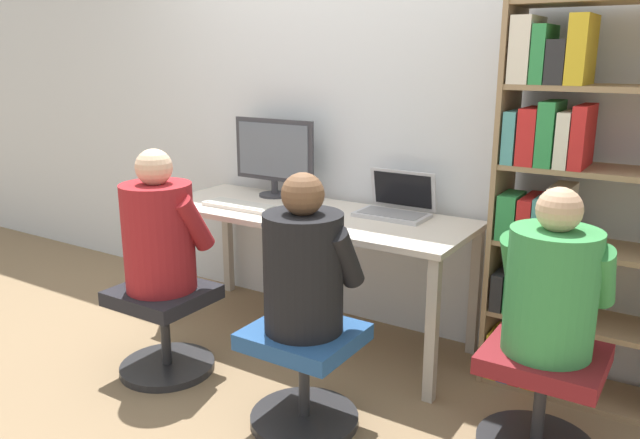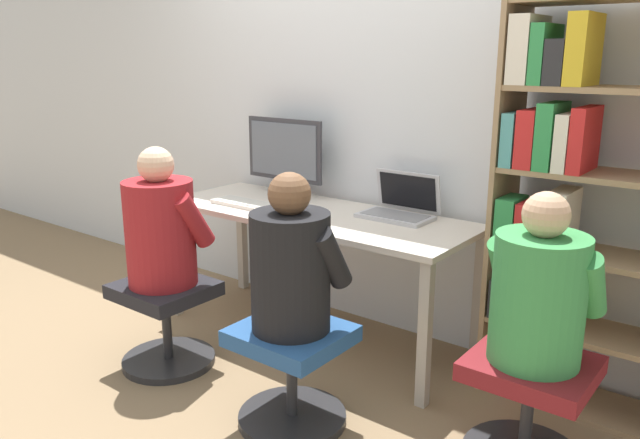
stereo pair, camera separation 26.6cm
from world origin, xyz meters
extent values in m
plane|color=#846B4C|center=(0.00, 0.00, 0.00)|extent=(14.00, 14.00, 0.00)
cube|color=silver|center=(0.00, 0.72, 1.30)|extent=(10.00, 0.05, 2.60)
cube|color=beige|center=(0.00, 0.33, 0.71)|extent=(1.77, 0.65, 0.03)
cube|color=#ADA497|center=(-0.85, 0.04, 0.35)|extent=(0.05, 0.05, 0.69)
cube|color=#ADA497|center=(0.85, 0.04, 0.35)|extent=(0.05, 0.05, 0.69)
cube|color=#ADA497|center=(-0.85, 0.61, 0.35)|extent=(0.05, 0.05, 0.69)
cube|color=#ADA497|center=(0.85, 0.61, 0.35)|extent=(0.05, 0.05, 0.69)
cylinder|color=#333338|center=(-0.39, 0.54, 0.73)|extent=(0.19, 0.19, 0.01)
cylinder|color=#333338|center=(-0.39, 0.54, 0.78)|extent=(0.04, 0.04, 0.08)
cube|color=#333338|center=(-0.39, 0.54, 1.00)|extent=(0.55, 0.02, 0.37)
cube|color=slate|center=(-0.39, 0.53, 1.00)|extent=(0.50, 0.01, 0.32)
cube|color=#B7B7BC|center=(0.42, 0.47, 0.73)|extent=(0.38, 0.21, 0.02)
cube|color=gray|center=(0.42, 0.47, 0.74)|extent=(0.33, 0.17, 0.00)
cube|color=#B7B7BC|center=(0.42, 0.59, 0.85)|extent=(0.38, 0.05, 0.21)
cube|color=black|center=(0.42, 0.59, 0.85)|extent=(0.33, 0.04, 0.18)
cube|color=silver|center=(-0.38, 0.20, 0.73)|extent=(0.44, 0.16, 0.02)
cube|color=#BAB8AD|center=(-0.38, 0.20, 0.75)|extent=(0.40, 0.12, 0.00)
ellipsoid|color=#99999E|center=(-0.08, 0.22, 0.74)|extent=(0.07, 0.10, 0.03)
cylinder|color=#262628|center=(-0.38, -0.41, 0.02)|extent=(0.47, 0.47, 0.04)
cylinder|color=#262628|center=(-0.38, -0.41, 0.20)|extent=(0.05, 0.05, 0.33)
cube|color=black|center=(-0.38, -0.41, 0.41)|extent=(0.44, 0.41, 0.07)
cylinder|color=#262628|center=(0.46, -0.42, 0.02)|extent=(0.47, 0.47, 0.04)
cylinder|color=#262628|center=(0.46, -0.42, 0.20)|extent=(0.05, 0.05, 0.33)
cube|color=#234C84|center=(0.46, -0.42, 0.41)|extent=(0.44, 0.41, 0.07)
cylinder|color=maroon|center=(-0.38, -0.41, 0.70)|extent=(0.34, 0.34, 0.52)
sphere|color=beige|center=(-0.38, -0.41, 1.04)|extent=(0.17, 0.17, 0.17)
cylinder|color=maroon|center=(-0.54, -0.33, 0.78)|extent=(0.10, 0.23, 0.29)
cylinder|color=maroon|center=(-0.22, -0.33, 0.78)|extent=(0.10, 0.23, 0.29)
cylinder|color=black|center=(0.46, -0.42, 0.69)|extent=(0.33, 0.33, 0.50)
sphere|color=brown|center=(0.46, -0.42, 1.02)|extent=(0.17, 0.17, 0.17)
cylinder|color=black|center=(0.31, -0.35, 0.76)|extent=(0.09, 0.22, 0.28)
cylinder|color=black|center=(0.62, -0.35, 0.76)|extent=(0.09, 0.22, 0.28)
cube|color=#997A56|center=(0.99, 0.49, 0.89)|extent=(0.02, 0.33, 1.78)
cube|color=#997A56|center=(1.40, 0.49, 0.01)|extent=(0.81, 0.31, 0.02)
cube|color=#997A56|center=(1.40, 0.49, 0.36)|extent=(0.81, 0.31, 0.02)
cube|color=#997A56|center=(1.40, 0.49, 0.71)|extent=(0.81, 0.31, 0.02)
cube|color=#997A56|center=(1.40, 0.49, 1.06)|extent=(0.81, 0.31, 0.02)
cube|color=#997A56|center=(1.40, 0.49, 1.41)|extent=(0.81, 0.31, 0.02)
cube|color=gold|center=(1.04, 0.43, 0.14)|extent=(0.06, 0.20, 0.23)
cube|color=#1E4C9E|center=(1.10, 0.43, 0.12)|extent=(0.05, 0.20, 0.20)
cube|color=red|center=(1.15, 0.46, 0.13)|extent=(0.05, 0.25, 0.21)
cube|color=orange|center=(1.22, 0.46, 0.12)|extent=(0.08, 0.26, 0.20)
cube|color=#262628|center=(1.04, 0.44, 0.46)|extent=(0.06, 0.23, 0.18)
cube|color=#2D8C47|center=(1.11, 0.46, 0.49)|extent=(0.07, 0.26, 0.22)
cube|color=red|center=(1.17, 0.46, 0.50)|extent=(0.05, 0.27, 0.25)
cube|color=orange|center=(1.25, 0.46, 0.52)|extent=(0.08, 0.27, 0.30)
cube|color=#2D8C47|center=(1.05, 0.42, 0.83)|extent=(0.08, 0.18, 0.21)
cube|color=red|center=(1.13, 0.46, 0.82)|extent=(0.06, 0.26, 0.20)
cube|color=teal|center=(1.19, 0.42, 0.83)|extent=(0.04, 0.19, 0.21)
cube|color=silver|center=(1.26, 0.45, 0.86)|extent=(0.09, 0.24, 0.26)
cube|color=teal|center=(1.04, 0.46, 1.19)|extent=(0.05, 0.27, 0.23)
cube|color=red|center=(1.11, 0.44, 1.20)|extent=(0.08, 0.23, 0.25)
cube|color=#2D8C47|center=(1.19, 0.45, 1.21)|extent=(0.07, 0.24, 0.28)
cube|color=silver|center=(1.26, 0.43, 1.19)|extent=(0.05, 0.21, 0.24)
cube|color=red|center=(1.32, 0.47, 1.21)|extent=(0.06, 0.27, 0.27)
cube|color=silver|center=(1.05, 0.47, 1.57)|extent=(0.09, 0.27, 0.28)
cube|color=#2D8C47|center=(1.13, 0.46, 1.55)|extent=(0.06, 0.25, 0.25)
cube|color=#262628|center=(1.20, 0.45, 1.52)|extent=(0.08, 0.23, 0.18)
cube|color=gold|center=(1.28, 0.46, 1.57)|extent=(0.08, 0.26, 0.29)
cylinder|color=#262628|center=(1.36, -0.08, 0.20)|extent=(0.05, 0.05, 0.33)
cube|color=maroon|center=(1.36, -0.08, 0.41)|extent=(0.44, 0.41, 0.07)
cylinder|color=#388C47|center=(1.36, -0.08, 0.68)|extent=(0.34, 0.34, 0.49)
sphere|color=tan|center=(1.36, -0.08, 1.00)|extent=(0.17, 0.17, 0.17)
cylinder|color=#388C47|center=(1.20, -0.01, 0.75)|extent=(0.09, 0.22, 0.28)
cylinder|color=#388C47|center=(1.52, -0.01, 0.75)|extent=(0.09, 0.22, 0.28)
camera|label=1|loc=(1.81, -2.40, 1.55)|focal=35.00mm
camera|label=2|loc=(2.03, -2.25, 1.55)|focal=35.00mm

